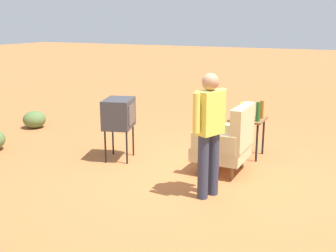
# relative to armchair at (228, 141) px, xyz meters

# --- Properties ---
(ground_plane) EXTENTS (60.00, 60.00, 0.00)m
(ground_plane) POSITION_rel_armchair_xyz_m (0.30, -0.27, -0.50)
(ground_plane) COLOR #AD6033
(armchair) EXTENTS (0.78, 0.78, 1.06)m
(armchair) POSITION_rel_armchair_xyz_m (0.00, 0.00, 0.00)
(armchair) COLOR brown
(armchair) RESTS_ON ground
(side_table) EXTENTS (0.56, 0.56, 0.67)m
(side_table) POSITION_rel_armchair_xyz_m (-0.93, 0.05, 0.07)
(side_table) COLOR black
(side_table) RESTS_ON ground
(tv_on_stand) EXTENTS (0.70, 0.60, 1.03)m
(tv_on_stand) POSITION_rel_armchair_xyz_m (0.17, -1.82, 0.28)
(tv_on_stand) COLOR black
(tv_on_stand) RESTS_ON ground
(person_standing) EXTENTS (0.53, 0.34, 1.64)m
(person_standing) POSITION_rel_armchair_xyz_m (0.96, 0.05, 0.44)
(person_standing) COLOR #2D3347
(person_standing) RESTS_ON ground
(bottle_tall_amber) EXTENTS (0.07, 0.07, 0.30)m
(bottle_tall_amber) POSITION_rel_armchair_xyz_m (-1.01, 0.26, 0.32)
(bottle_tall_amber) COLOR brown
(bottle_tall_amber) RESTS_ON side_table
(bottle_wine_green) EXTENTS (0.07, 0.07, 0.32)m
(bottle_wine_green) POSITION_rel_armchair_xyz_m (-0.78, 0.25, 0.33)
(bottle_wine_green) COLOR #1E5623
(bottle_wine_green) RESTS_ON side_table
(soda_can_red) EXTENTS (0.07, 0.07, 0.12)m
(soda_can_red) POSITION_rel_armchair_xyz_m (-1.10, -0.12, 0.23)
(soda_can_red) COLOR red
(soda_can_red) RESTS_ON side_table
(bottle_short_clear) EXTENTS (0.06, 0.06, 0.20)m
(bottle_short_clear) POSITION_rel_armchair_xyz_m (-0.89, 0.03, 0.27)
(bottle_short_clear) COLOR silver
(bottle_short_clear) RESTS_ON side_table
(flower_vase) EXTENTS (0.14, 0.10, 0.27)m
(flower_vase) POSITION_rel_armchair_xyz_m (-0.95, -0.06, 0.32)
(flower_vase) COLOR silver
(flower_vase) RESTS_ON side_table
(shrub_far) EXTENTS (0.48, 0.48, 0.37)m
(shrub_far) POSITION_rel_armchair_xyz_m (-0.81, -4.62, -0.31)
(shrub_far) COLOR #516B38
(shrub_far) RESTS_ON ground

